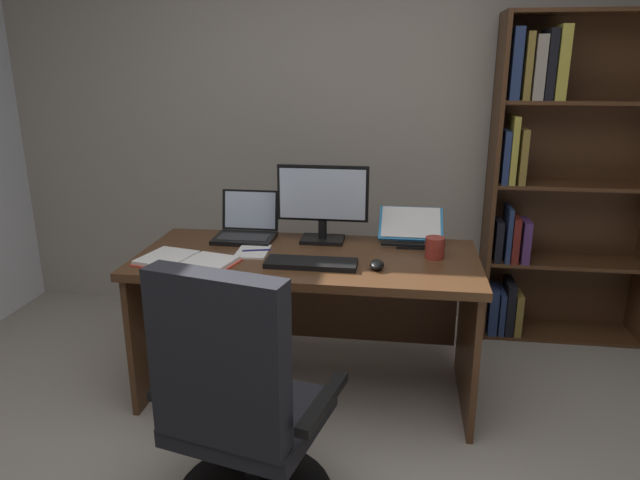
# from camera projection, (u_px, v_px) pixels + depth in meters

# --- Properties ---
(wall_back) EXTENTS (5.29, 0.12, 2.61)m
(wall_back) POSITION_uv_depth(u_px,v_px,m) (366.00, 116.00, 3.66)
(wall_back) COLOR #A89E8E
(wall_back) RESTS_ON ground
(desk) EXTENTS (1.64, 0.74, 0.74)m
(desk) POSITION_uv_depth(u_px,v_px,m) (310.00, 288.00, 2.93)
(desk) COLOR #4C2D19
(desk) RESTS_ON ground
(bookshelf) EXTENTS (0.95, 0.32, 1.90)m
(bookshelf) POSITION_uv_depth(u_px,v_px,m) (553.00, 179.00, 3.39)
(bookshelf) COLOR #4C2D19
(bookshelf) RESTS_ON ground
(office_chair) EXTENTS (0.68, 0.60, 1.01)m
(office_chair) POSITION_uv_depth(u_px,v_px,m) (239.00, 419.00, 2.04)
(office_chair) COLOR black
(office_chair) RESTS_ON ground
(monitor) EXTENTS (0.47, 0.16, 0.40)m
(monitor) POSITION_uv_depth(u_px,v_px,m) (323.00, 204.00, 2.97)
(monitor) COLOR black
(monitor) RESTS_ON desk
(laptop) EXTENTS (0.31, 0.28, 0.24)m
(laptop) POSITION_uv_depth(u_px,v_px,m) (246.00, 229.00, 3.07)
(laptop) COLOR black
(laptop) RESTS_ON desk
(keyboard) EXTENTS (0.42, 0.15, 0.02)m
(keyboard) POSITION_uv_depth(u_px,v_px,m) (311.00, 263.00, 2.66)
(keyboard) COLOR black
(keyboard) RESTS_ON desk
(computer_mouse) EXTENTS (0.06, 0.10, 0.04)m
(computer_mouse) POSITION_uv_depth(u_px,v_px,m) (377.00, 265.00, 2.62)
(computer_mouse) COLOR black
(computer_mouse) RESTS_ON desk
(reading_stand_with_book) EXTENTS (0.33, 0.28, 0.16)m
(reading_stand_with_book) POSITION_uv_depth(u_px,v_px,m) (411.00, 226.00, 3.01)
(reading_stand_with_book) COLOR black
(reading_stand_with_book) RESTS_ON desk
(open_binder) EXTENTS (0.49, 0.36, 0.02)m
(open_binder) POSITION_uv_depth(u_px,v_px,m) (187.00, 261.00, 2.69)
(open_binder) COLOR #DB422D
(open_binder) RESTS_ON desk
(notepad) EXTENTS (0.16, 0.22, 0.01)m
(notepad) POSITION_uv_depth(u_px,v_px,m) (253.00, 252.00, 2.84)
(notepad) COLOR white
(notepad) RESTS_ON desk
(pen) EXTENTS (0.14, 0.05, 0.01)m
(pen) POSITION_uv_depth(u_px,v_px,m) (257.00, 250.00, 2.84)
(pen) COLOR navy
(pen) RESTS_ON notepad
(coffee_mug) EXTENTS (0.09, 0.09, 0.10)m
(coffee_mug) POSITION_uv_depth(u_px,v_px,m) (435.00, 248.00, 2.75)
(coffee_mug) COLOR maroon
(coffee_mug) RESTS_ON desk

